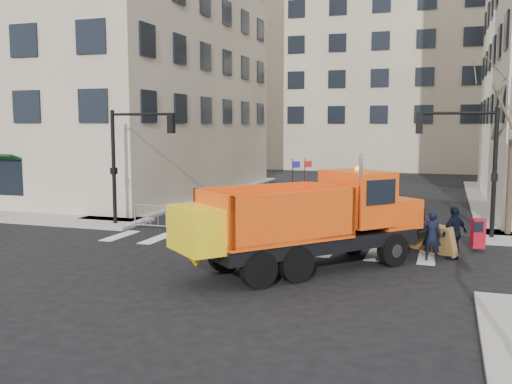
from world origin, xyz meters
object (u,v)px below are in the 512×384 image
(cop_c, at_px, (455,233))
(worker, at_px, (224,206))
(plow_truck, at_px, (306,219))
(newspaper_box, at_px, (478,233))
(cop_a, at_px, (432,236))
(cop_b, at_px, (399,221))

(cop_c, distance_m, worker, 10.77)
(plow_truck, height_order, cop_c, plow_truck)
(plow_truck, xyz_separation_m, worker, (-5.53, 6.74, -0.73))
(cop_c, height_order, newspaper_box, cop_c)
(plow_truck, distance_m, newspaper_box, 7.29)
(cop_a, relative_size, newspaper_box, 1.61)
(cop_b, xyz_separation_m, newspaper_box, (2.86, 0.09, -0.31))
(plow_truck, relative_size, cop_c, 4.86)
(plow_truck, relative_size, worker, 5.59)
(cop_a, xyz_separation_m, cop_c, (0.75, 0.48, 0.05))
(cop_c, bearing_deg, cop_b, -84.03)
(newspaper_box, bearing_deg, plow_truck, -154.66)
(newspaper_box, bearing_deg, cop_c, -133.52)
(cop_b, xyz_separation_m, cop_c, (2.00, -1.51, -0.07))
(cop_b, bearing_deg, plow_truck, 52.86)
(cop_b, distance_m, cop_c, 2.51)
(cop_a, height_order, cop_b, cop_b)
(plow_truck, height_order, cop_a, plow_truck)
(cop_c, distance_m, newspaper_box, 1.83)
(cop_b, height_order, cop_c, cop_b)
(cop_a, height_order, cop_c, cop_c)
(cop_b, bearing_deg, newspaper_box, 174.00)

